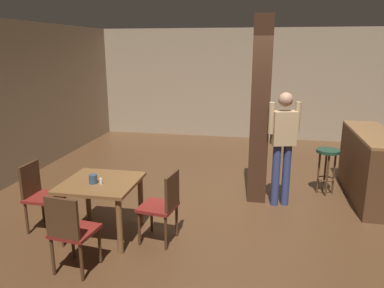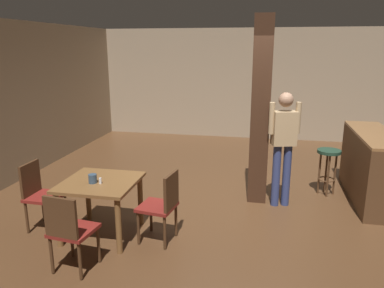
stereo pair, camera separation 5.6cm
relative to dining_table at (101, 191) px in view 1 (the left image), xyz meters
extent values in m
plane|color=#4C301C|center=(1.62, 1.24, -0.60)|extent=(10.80, 10.80, 0.00)
cube|color=gray|center=(1.62, 5.74, 0.80)|extent=(8.00, 0.10, 2.80)
cube|color=#382114|center=(1.90, 1.54, 0.80)|extent=(0.28, 0.28, 2.80)
cube|color=brown|center=(0.00, 0.00, 0.11)|extent=(0.90, 0.90, 0.04)
cylinder|color=brown|center=(0.38, 0.38, -0.26)|extent=(0.07, 0.07, 0.69)
cylinder|color=brown|center=(-0.38, 0.38, -0.26)|extent=(0.07, 0.07, 0.69)
cylinder|color=brown|center=(0.38, -0.38, -0.26)|extent=(0.07, 0.07, 0.69)
cylinder|color=brown|center=(-0.38, -0.38, -0.26)|extent=(0.07, 0.07, 0.69)
cube|color=maroon|center=(-0.79, 0.00, -0.15)|extent=(0.43, 0.43, 0.04)
cube|color=#422816|center=(-0.98, 0.01, 0.07)|extent=(0.05, 0.38, 0.45)
cylinder|color=#422816|center=(-0.61, 0.17, -0.38)|extent=(0.04, 0.04, 0.43)
cylinder|color=#422816|center=(-0.62, -0.18, -0.38)|extent=(0.04, 0.04, 0.43)
cylinder|color=#422816|center=(-0.96, 0.18, -0.38)|extent=(0.04, 0.04, 0.43)
cylinder|color=#422816|center=(-0.97, -0.17, -0.38)|extent=(0.04, 0.04, 0.43)
cube|color=maroon|center=(0.04, -0.77, -0.15)|extent=(0.47, 0.47, 0.04)
cube|color=#422816|center=(0.02, -0.96, 0.07)|extent=(0.38, 0.08, 0.45)
cylinder|color=#422816|center=(-0.11, -0.57, -0.38)|extent=(0.04, 0.04, 0.43)
cylinder|color=#422816|center=(0.23, -0.61, -0.38)|extent=(0.04, 0.04, 0.43)
cylinder|color=#422816|center=(-0.16, -0.92, -0.38)|extent=(0.04, 0.04, 0.43)
cylinder|color=#422816|center=(0.19, -0.96, -0.38)|extent=(0.04, 0.04, 0.43)
cube|color=maroon|center=(0.73, 0.00, -0.15)|extent=(0.48, 0.48, 0.04)
cube|color=#422816|center=(0.92, -0.03, 0.07)|extent=(0.09, 0.38, 0.45)
cylinder|color=#422816|center=(0.54, -0.15, -0.38)|extent=(0.04, 0.04, 0.43)
cylinder|color=#422816|center=(0.59, 0.19, -0.38)|extent=(0.04, 0.04, 0.43)
cylinder|color=#422816|center=(0.88, -0.20, -0.38)|extent=(0.04, 0.04, 0.43)
cylinder|color=#422816|center=(0.93, 0.14, -0.38)|extent=(0.04, 0.04, 0.43)
cylinder|color=#33475B|center=(-0.05, -0.08, 0.18)|extent=(0.10, 0.10, 0.11)
cylinder|color=silver|center=(0.05, -0.09, 0.16)|extent=(0.03, 0.03, 0.07)
cube|color=tan|center=(2.25, 1.40, 0.60)|extent=(0.38, 0.28, 0.50)
sphere|color=#997056|center=(2.25, 1.40, 1.01)|extent=(0.26, 0.26, 0.21)
cylinder|color=navy|center=(2.33, 1.42, -0.13)|extent=(0.15, 0.15, 0.95)
cylinder|color=navy|center=(2.18, 1.38, -0.13)|extent=(0.15, 0.15, 0.95)
cylinder|color=tan|center=(2.44, 1.46, 0.75)|extent=(0.10, 0.10, 0.46)
cylinder|color=tan|center=(2.07, 1.35, 0.75)|extent=(0.10, 0.10, 0.46)
cube|color=brown|center=(3.64, 1.93, 0.45)|extent=(0.56, 1.90, 0.04)
cube|color=#4C301C|center=(3.54, 1.93, -0.09)|extent=(0.36, 1.90, 1.03)
cylinder|color=#1E3828|center=(3.00, 2.01, 0.12)|extent=(0.37, 0.37, 0.05)
torus|color=#4C301C|center=(3.00, 2.01, -0.35)|extent=(0.26, 0.26, 0.02)
cylinder|color=#4C301C|center=(3.00, 2.13, -0.25)|extent=(0.03, 0.03, 0.70)
cylinder|color=#4C301C|center=(3.00, 1.89, -0.25)|extent=(0.03, 0.03, 0.70)
cylinder|color=#4C301C|center=(3.12, 2.01, -0.25)|extent=(0.03, 0.03, 0.70)
cylinder|color=#4C301C|center=(2.88, 2.01, -0.25)|extent=(0.03, 0.03, 0.70)
camera|label=1|loc=(1.95, -4.08, 1.75)|focal=35.00mm
camera|label=2|loc=(2.00, -4.07, 1.75)|focal=35.00mm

